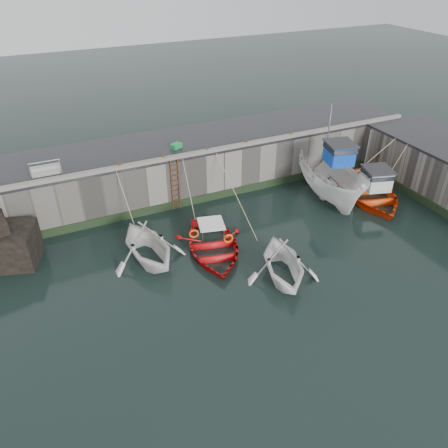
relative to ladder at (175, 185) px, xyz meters
name	(u,v)px	position (x,y,z in m)	size (l,w,h in m)	color
ground	(293,301)	(2.00, -9.91, -1.59)	(120.00, 120.00, 0.00)	black
quay_back	(191,163)	(2.00, 2.59, -0.09)	(30.00, 5.00, 3.00)	slate
road_back	(190,141)	(2.00, 2.59, 1.49)	(30.00, 5.00, 0.16)	black
kerb_back	(205,152)	(2.00, 0.24, 1.67)	(30.00, 0.30, 0.20)	slate
algae_back	(207,198)	(2.00, 0.05, -1.34)	(30.00, 0.08, 0.50)	black
algae_right	(443,212)	(13.96, -7.41, -1.34)	(0.08, 15.00, 0.50)	black
ladder	(175,185)	(0.00, 0.00, 0.00)	(0.51, 0.08, 3.20)	#3F1E0F
boat_near_white	(149,259)	(-3.02, -4.20, -1.59)	(4.00, 4.64, 2.44)	silver
boat_near_white_rope	(132,226)	(-3.02, -0.81, -1.59)	(0.04, 3.15, 3.10)	tan
boat_near_blue	(213,251)	(0.25, -4.93, -1.59)	(3.85, 5.40, 1.12)	red
boat_near_blue_rope	(188,217)	(0.25, -1.17, -1.59)	(0.04, 3.62, 3.10)	tan
boat_near_blacktrim	(282,276)	(2.45, -8.20, -1.59)	(3.77, 4.37, 2.30)	silver
boat_near_blacktrim_rope	(233,222)	(2.45, -2.81, -1.59)	(0.04, 6.34, 3.10)	tan
boat_far_white	(331,179)	(9.29, -2.59, -0.37)	(4.44, 8.00, 5.92)	white
boat_far_orange	(369,191)	(11.49, -3.79, -1.17)	(6.16, 7.40, 4.32)	#F4410C
fish_crate	(176,146)	(0.75, 1.69, 1.70)	(0.62, 0.44, 0.27)	#17833C
railing	(46,170)	(-6.75, 1.33, 1.77)	(1.60, 1.05, 1.00)	#A5A8AD
bollard_a	(120,166)	(-3.00, 0.34, 1.71)	(0.18, 0.18, 0.28)	#3F1E0F
bollard_b	(163,158)	(-0.50, 0.34, 1.71)	(0.18, 0.18, 0.28)	#3F1E0F
bollard_c	(207,150)	(2.20, 0.34, 1.71)	(0.18, 0.18, 0.28)	#3F1E0F
bollard_d	(246,143)	(4.80, 0.34, 1.71)	(0.18, 0.18, 0.28)	#3F1E0F
bollard_e	(291,135)	(8.00, 0.34, 1.71)	(0.18, 0.18, 0.28)	#3F1E0F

